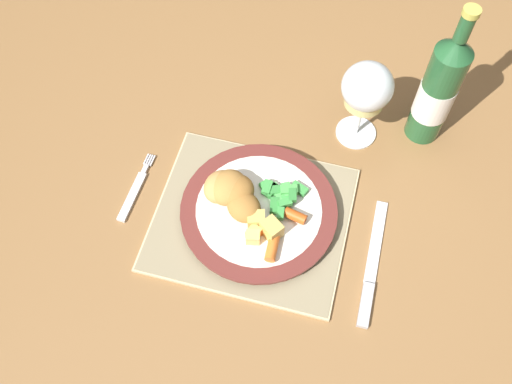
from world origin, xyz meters
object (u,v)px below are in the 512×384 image
(dining_table, at_px, (283,172))
(table_knife, at_px, (371,272))
(dinner_plate, at_px, (259,211))
(fork, at_px, (134,192))
(bottle, at_px, (438,91))
(wine_glass, at_px, (367,90))

(dining_table, xyz_separation_m, table_knife, (0.18, -0.19, 0.07))
(dinner_plate, bearing_deg, fork, -177.38)
(dining_table, relative_size, bottle, 5.54)
(fork, relative_size, wine_glass, 0.81)
(table_knife, distance_m, wine_glass, 0.29)
(dinner_plate, bearing_deg, dining_table, 85.12)
(dinner_plate, xyz_separation_m, wine_glass, (0.13, 0.21, 0.10))
(dining_table, relative_size, wine_glass, 9.36)
(dining_table, relative_size, table_knife, 7.16)
(table_knife, bearing_deg, dining_table, 134.06)
(table_knife, height_order, bottle, bottle)
(bottle, bearing_deg, dinner_plate, -134.57)
(dining_table, distance_m, fork, 0.28)
(dining_table, height_order, fork, fork)
(dining_table, height_order, dinner_plate, dinner_plate)
(dinner_plate, xyz_separation_m, fork, (-0.21, -0.01, -0.01))
(dining_table, distance_m, dinner_plate, 0.16)
(dinner_plate, xyz_separation_m, table_knife, (0.19, -0.05, -0.01))
(fork, distance_m, wine_glass, 0.42)
(fork, bearing_deg, wine_glass, 32.56)
(dinner_plate, height_order, wine_glass, wine_glass)
(dinner_plate, height_order, bottle, bottle)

